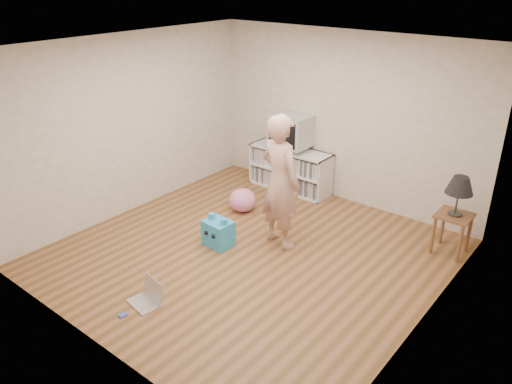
{
  "coord_description": "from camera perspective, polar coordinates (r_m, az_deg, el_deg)",
  "views": [
    {
      "loc": [
        3.55,
        -4.29,
        3.41
      ],
      "look_at": [
        -0.22,
        0.4,
        0.67
      ],
      "focal_mm": 35.0,
      "sensor_mm": 36.0,
      "label": 1
    }
  ],
  "objects": [
    {
      "name": "ceiling",
      "position": [
        5.62,
        -0.82,
        16.18
      ],
      "size": [
        4.5,
        4.5,
        0.01
      ],
      "primitive_type": "cube",
      "color": "white",
      "rests_on": "walls"
    },
    {
      "name": "plush_blue",
      "position": [
        6.65,
        -4.35,
        -4.65
      ],
      "size": [
        0.39,
        0.34,
        0.43
      ],
      "rotation": [
        0.0,
        0.0,
        -0.07
      ],
      "color": "#2898DC",
      "rests_on": "ground"
    },
    {
      "name": "laptop",
      "position": [
        5.76,
        -12.18,
        -11.6
      ],
      "size": [
        0.41,
        0.35,
        0.25
      ],
      "rotation": [
        0.0,
        0.0,
        -0.17
      ],
      "color": "silver",
      "rests_on": "ground"
    },
    {
      "name": "walls",
      "position": [
        5.95,
        -0.75,
        3.7
      ],
      "size": [
        4.52,
        4.52,
        2.6
      ],
      "color": "#BDB3A6",
      "rests_on": "ground"
    },
    {
      "name": "media_unit",
      "position": [
        8.26,
        4.01,
        2.65
      ],
      "size": [
        1.4,
        0.45,
        0.7
      ],
      "color": "white",
      "rests_on": "ground"
    },
    {
      "name": "side_table",
      "position": [
        6.83,
        21.58,
        -3.4
      ],
      "size": [
        0.42,
        0.42,
        0.55
      ],
      "color": "brown",
      "rests_on": "ground"
    },
    {
      "name": "table_lamp",
      "position": [
        6.61,
        22.28,
        0.63
      ],
      "size": [
        0.34,
        0.34,
        0.52
      ],
      "color": "#333333",
      "rests_on": "side_table"
    },
    {
      "name": "ground",
      "position": [
        6.52,
        -0.69,
        -7.04
      ],
      "size": [
        4.5,
        4.5,
        0.0
      ],
      "primitive_type": "plane",
      "color": "brown",
      "rests_on": "ground"
    },
    {
      "name": "dvd_deck",
      "position": [
        8.11,
        4.03,
        5.14
      ],
      "size": [
        0.45,
        0.35,
        0.07
      ],
      "primitive_type": "cube",
      "color": "gray",
      "rests_on": "media_unit"
    },
    {
      "name": "playing_cards",
      "position": [
        5.66,
        -14.96,
        -13.42
      ],
      "size": [
        0.08,
        0.1,
        0.02
      ],
      "primitive_type": "cube",
      "rotation": [
        0.0,
        0.0,
        -0.15
      ],
      "color": "#4963C4",
      "rests_on": "ground"
    },
    {
      "name": "person",
      "position": [
        6.36,
        2.79,
        1.14
      ],
      "size": [
        0.73,
        0.57,
        1.79
      ],
      "primitive_type": "imported",
      "rotation": [
        0.0,
        0.0,
        2.91
      ],
      "color": "tan",
      "rests_on": "ground"
    },
    {
      "name": "crt_tv",
      "position": [
        8.02,
        4.08,
        7.06
      ],
      "size": [
        0.6,
        0.53,
        0.5
      ],
      "color": "#AFAFB4",
      "rests_on": "dvd_deck"
    },
    {
      "name": "plush_pink",
      "position": [
        7.55,
        -1.56,
        -0.94
      ],
      "size": [
        0.52,
        0.52,
        0.35
      ],
      "primitive_type": "ellipsoid",
      "rotation": [
        0.0,
        0.0,
        0.34
      ],
      "color": "pink",
      "rests_on": "ground"
    }
  ]
}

